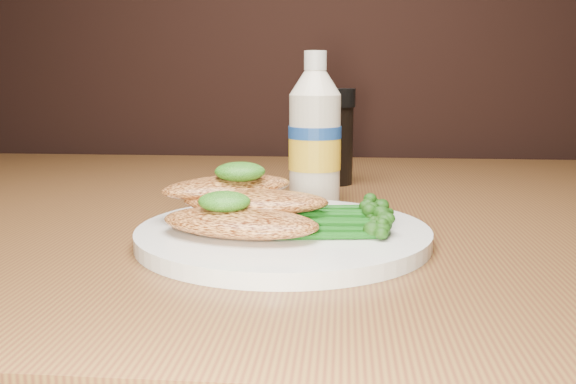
{
  "coord_description": "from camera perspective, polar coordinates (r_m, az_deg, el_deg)",
  "views": [
    {
      "loc": [
        0.01,
        0.38,
        0.89
      ],
      "look_at": [
        -0.03,
        0.92,
        0.79
      ],
      "focal_mm": 39.31,
      "sensor_mm": 36.0,
      "label": 1
    }
  ],
  "objects": [
    {
      "name": "chicken_back",
      "position": [
        0.57,
        -5.45,
        0.47
      ],
      "size": [
        0.14,
        0.12,
        0.02
      ],
      "primitive_type": "ellipsoid",
      "rotation": [
        0.0,
        0.0,
        0.59
      ],
      "color": "#DB8B45",
      "rests_on": "plate"
    },
    {
      "name": "pesto_back",
      "position": [
        0.56,
        -4.37,
        1.84
      ],
      "size": [
        0.05,
        0.05,
        0.02
      ],
      "primitive_type": "ellipsoid",
      "rotation": [
        0.0,
        0.0,
        0.2
      ],
      "color": "#0F3608",
      "rests_on": "chicken_back"
    },
    {
      "name": "pesto_front",
      "position": [
        0.51,
        -5.78,
        -0.86
      ],
      "size": [
        0.05,
        0.05,
        0.02
      ],
      "primitive_type": "ellipsoid",
      "rotation": [
        0.0,
        0.0,
        -0.29
      ],
      "color": "#0F3608",
      "rests_on": "chicken_front"
    },
    {
      "name": "plate",
      "position": [
        0.53,
        -0.42,
        -3.88
      ],
      "size": [
        0.25,
        0.25,
        0.01
      ],
      "primitive_type": "cylinder",
      "color": "white",
      "rests_on": "dining_table"
    },
    {
      "name": "chicken_front",
      "position": [
        0.51,
        -4.38,
        -2.76
      ],
      "size": [
        0.14,
        0.1,
        0.02
      ],
      "primitive_type": "ellipsoid",
      "rotation": [
        0.0,
        0.0,
        -0.23
      ],
      "color": "#DB8B45",
      "rests_on": "plate"
    },
    {
      "name": "mayo_bottle",
      "position": [
        0.7,
        2.44,
        5.87
      ],
      "size": [
        0.08,
        0.08,
        0.16
      ],
      "primitive_type": null,
      "rotation": [
        0.0,
        0.0,
        0.36
      ],
      "color": "beige",
      "rests_on": "dining_table"
    },
    {
      "name": "broccolini_bundle",
      "position": [
        0.54,
        3.86,
        -2.15
      ],
      "size": [
        0.14,
        0.12,
        0.02
      ],
      "primitive_type": null,
      "rotation": [
        0.0,
        0.0,
        -0.27
      ],
      "color": "#114F11",
      "rests_on": "plate"
    },
    {
      "name": "pepper_grinder",
      "position": [
        0.81,
        4.28,
        5.01
      ],
      "size": [
        0.06,
        0.06,
        0.12
      ],
      "primitive_type": null,
      "rotation": [
        0.0,
        0.0,
        0.17
      ],
      "color": "black",
      "rests_on": "dining_table"
    },
    {
      "name": "chicken_mid",
      "position": [
        0.55,
        -2.94,
        -0.86
      ],
      "size": [
        0.13,
        0.07,
        0.02
      ],
      "primitive_type": "ellipsoid",
      "rotation": [
        0.0,
        0.0,
        -0.01
      ],
      "color": "#DB8B45",
      "rests_on": "plate"
    }
  ]
}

